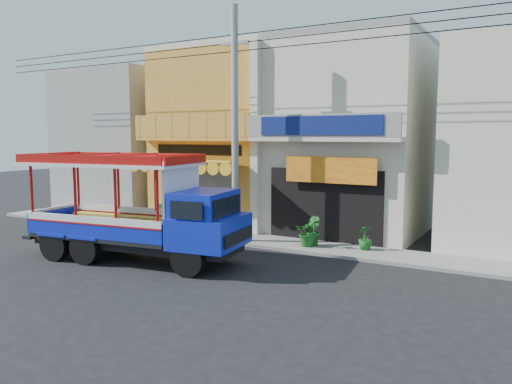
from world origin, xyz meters
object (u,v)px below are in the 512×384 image
potted_plant_c (365,238)px  utility_pole (238,113)px  potted_plant_b (313,231)px  green_sign (163,217)px  songthaew_truck (149,211)px  potted_plant_a (308,233)px

potted_plant_c → utility_pole: bearing=-44.0°
utility_pole → potted_plant_b: 5.24m
green_sign → potted_plant_c: bearing=1.0°
green_sign → songthaew_truck: bearing=-53.7°
potted_plant_b → utility_pole: bearing=62.0°
utility_pole → potted_plant_a: utility_pole is taller
songthaew_truck → green_sign: (-3.45, 4.70, -1.17)m
green_sign → potted_plant_c: size_ratio=1.16×
potted_plant_a → potted_plant_b: 0.27m
green_sign → potted_plant_a: (7.23, -0.34, 0.08)m
green_sign → potted_plant_c: 9.23m
utility_pole → potted_plant_a: 5.19m
utility_pole → potted_plant_a: size_ratio=27.56×
potted_plant_a → potted_plant_c: bearing=-9.8°
green_sign → potted_plant_b: bearing=-0.7°
songthaew_truck → potted_plant_a: songthaew_truck is taller
potted_plant_a → potted_plant_c: (2.00, 0.50, -0.07)m
utility_pole → songthaew_truck: 5.21m
utility_pole → potted_plant_c: 6.57m
green_sign → potted_plant_c: (9.23, 0.16, 0.01)m
songthaew_truck → potted_plant_b: (3.85, 4.62, -1.07)m
potted_plant_c → potted_plant_a: bearing=-41.8°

